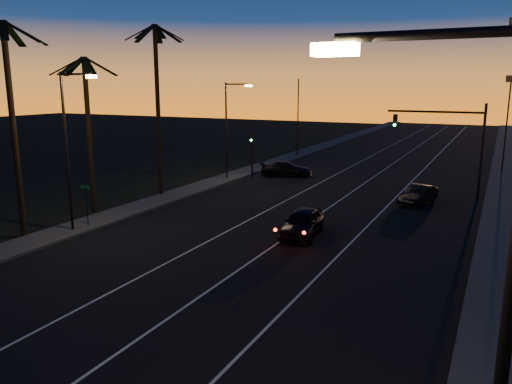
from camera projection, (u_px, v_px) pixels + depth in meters
The scene contains 20 objects.
road at pixel (312, 214), 32.79m from camera, with size 20.00×170.00×0.01m, color black.
sidewalk_left at pixel (172, 196), 37.63m from camera, with size 2.40×170.00×0.16m, color #31312F.
sidewalk_right at pixel (501, 235), 27.93m from camera, with size 2.40×170.00×0.16m, color #31312F.
lane_stripe_left at pixel (271, 208), 34.09m from camera, with size 0.12×160.00×0.01m, color silver.
lane_stripe_mid at pixel (320, 214), 32.57m from camera, with size 0.12×160.00×0.01m, color silver.
lane_stripe_right at pixel (373, 221), 31.06m from camera, with size 0.12×160.00×0.01m, color silver.
palm_near at pixel (11, 109), 26.24m from camera, with size 4.25×4.16×11.53m.
palm_mid at pixel (88, 117), 31.94m from camera, with size 4.25×4.16×10.03m.
palm_far at pixel (157, 94), 36.47m from camera, with size 4.25×4.16×12.53m.
streetlight_left_near at pixel (70, 140), 27.54m from camera, with size 2.55×0.26×9.00m.
streetlight_left_far at pixel (229, 123), 43.37m from camera, with size 2.55×0.26×8.50m.
streetlight_right_near at pixel (478, 337), 6.00m from camera, with size 2.55×0.26×9.00m.
street_sign at pixel (86, 200), 29.23m from camera, with size 0.70×0.06×2.60m.
signal_mast at pixel (449, 133), 37.45m from camera, with size 7.10×0.41×7.00m.
signal_post at pixel (252, 146), 45.05m from camera, with size 0.28×0.37×4.20m.
far_pole_left at pixel (298, 118), 58.52m from camera, with size 0.14×0.14×9.00m, color black.
far_pole_right at pixel (506, 126), 46.36m from camera, with size 0.14×0.14×9.00m, color black.
lead_car at pixel (302, 223), 27.82m from camera, with size 2.30×5.12×1.51m.
right_car at pixel (418, 195), 35.36m from camera, with size 2.36×4.20×1.31m.
cross_car at pixel (286, 169), 46.04m from camera, with size 5.09×3.38×1.37m.
Camera 1 is at (10.74, -0.12, 8.30)m, focal length 35.00 mm.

